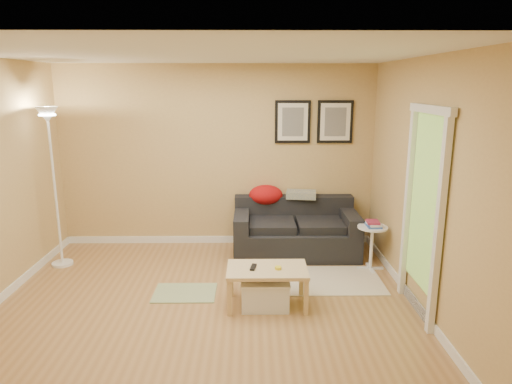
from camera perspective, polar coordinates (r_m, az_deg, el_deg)
floor at (r=5.12m, az=-6.24°, el=-13.78°), size 4.50×4.50×0.00m
ceiling at (r=4.57m, az=-7.10°, el=16.67°), size 4.50×4.50×0.00m
wall_back at (r=6.63m, az=-4.88°, el=4.39°), size 4.50×0.00×4.50m
wall_front at (r=2.78m, az=-10.89°, el=-8.62°), size 4.50×0.00×4.50m
wall_right at (r=4.97m, az=20.11°, el=0.59°), size 0.00×4.00×4.00m
baseboard_back at (r=6.93m, az=-4.68°, el=-5.89°), size 4.50×0.02×0.10m
baseboard_right at (r=5.37m, az=18.93°, el=-12.54°), size 0.02×4.00×0.10m
sofa at (r=6.40m, az=4.95°, el=-4.47°), size 1.70×0.90×0.75m
red_throw at (r=6.57m, az=1.23°, el=-0.36°), size 0.48×0.36×0.28m
plaid_throw at (r=6.59m, az=5.64°, el=-0.30°), size 0.45×0.32×0.10m
framed_print_left at (r=6.56m, az=4.58°, el=8.69°), size 0.50×0.04×0.60m
framed_print_right at (r=6.64m, az=9.81°, el=8.60°), size 0.50×0.04×0.60m
area_rug at (r=5.72m, az=9.11°, el=-10.77°), size 1.25×0.85×0.01m
green_runner at (r=5.40m, az=-8.83°, el=-12.28°), size 0.70×0.50×0.01m
coffee_table at (r=5.00m, az=1.38°, el=-11.69°), size 0.97×0.76×0.42m
remote_control at (r=4.91m, az=-0.35°, el=-9.33°), size 0.08×0.17×0.02m
tape_roll at (r=4.88m, az=2.77°, el=-9.42°), size 0.07×0.07×0.03m
storage_bin at (r=4.99m, az=1.13°, el=-12.46°), size 0.51×0.37×0.32m
side_table at (r=6.05m, az=14.15°, el=-6.78°), size 0.38×0.38×0.58m
book_stack at (r=5.95m, az=14.40°, el=-3.84°), size 0.20×0.25×0.07m
floor_lamp at (r=6.35m, az=-23.70°, el=-0.07°), size 0.27×0.27×2.07m
doorway at (r=4.88m, az=19.92°, el=-2.95°), size 0.12×1.01×2.13m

